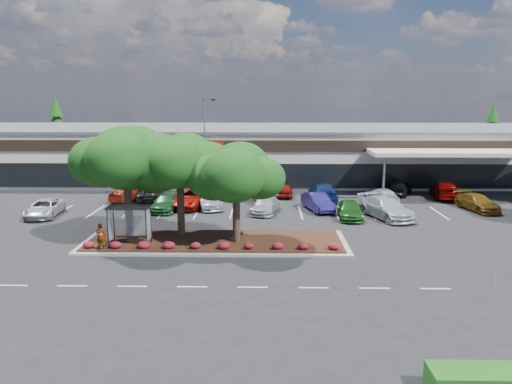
{
  "coord_description": "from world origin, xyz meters",
  "views": [
    {
      "loc": [
        1.49,
        -28.88,
        9.84
      ],
      "look_at": [
        0.7,
        9.29,
        2.6
      ],
      "focal_mm": 35.0,
      "sensor_mm": 36.0,
      "label": 1
    }
  ],
  "objects_px": {
    "car_0": "(44,208)",
    "car_1": "(166,203)",
    "light_pole": "(206,152)",
    "survey_stake": "(496,274)"
  },
  "relations": [
    {
      "from": "car_0",
      "to": "car_1",
      "type": "height_order",
      "value": "car_1"
    },
    {
      "from": "survey_stake",
      "to": "car_0",
      "type": "height_order",
      "value": "car_0"
    },
    {
      "from": "survey_stake",
      "to": "car_1",
      "type": "bearing_deg",
      "value": 140.39
    },
    {
      "from": "survey_stake",
      "to": "car_0",
      "type": "xyz_separation_m",
      "value": [
        -30.94,
        15.07,
        0.06
      ]
    },
    {
      "from": "light_pole",
      "to": "car_0",
      "type": "height_order",
      "value": "light_pole"
    },
    {
      "from": "light_pole",
      "to": "car_1",
      "type": "distance_m",
      "value": 9.12
    },
    {
      "from": "survey_stake",
      "to": "car_0",
      "type": "bearing_deg",
      "value": 154.03
    },
    {
      "from": "car_1",
      "to": "survey_stake",
      "type": "bearing_deg",
      "value": -35.58
    },
    {
      "from": "car_1",
      "to": "light_pole",
      "type": "bearing_deg",
      "value": 75.54
    },
    {
      "from": "light_pole",
      "to": "survey_stake",
      "type": "distance_m",
      "value": 31.62
    }
  ]
}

